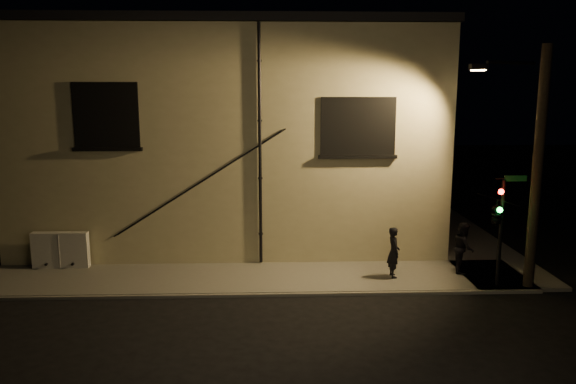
{
  "coord_description": "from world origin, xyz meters",
  "views": [
    {
      "loc": [
        -1.55,
        -16.39,
        6.32
      ],
      "look_at": [
        -0.87,
        1.8,
        2.92
      ],
      "focal_mm": 35.0,
      "sensor_mm": 36.0,
      "label": 1
    }
  ],
  "objects_px": {
    "pedestrian_a": "(394,252)",
    "traffic_signal": "(497,213)",
    "utility_cabinet": "(61,250)",
    "streetlamp_pole": "(534,164)",
    "pedestrian_b": "(464,247)"
  },
  "relations": [
    {
      "from": "pedestrian_a",
      "to": "pedestrian_b",
      "type": "relative_size",
      "value": 0.97
    },
    {
      "from": "streetlamp_pole",
      "to": "traffic_signal",
      "type": "bearing_deg",
      "value": -177.24
    },
    {
      "from": "utility_cabinet",
      "to": "pedestrian_a",
      "type": "xyz_separation_m",
      "value": [
        11.37,
        -1.4,
        0.21
      ]
    },
    {
      "from": "pedestrian_a",
      "to": "streetlamp_pole",
      "type": "relative_size",
      "value": 0.22
    },
    {
      "from": "utility_cabinet",
      "to": "pedestrian_b",
      "type": "distance_m",
      "value": 13.88
    },
    {
      "from": "utility_cabinet",
      "to": "traffic_signal",
      "type": "bearing_deg",
      "value": -9.65
    },
    {
      "from": "pedestrian_a",
      "to": "pedestrian_b",
      "type": "bearing_deg",
      "value": -84.48
    },
    {
      "from": "utility_cabinet",
      "to": "traffic_signal",
      "type": "distance_m",
      "value": 14.62
    },
    {
      "from": "utility_cabinet",
      "to": "pedestrian_a",
      "type": "bearing_deg",
      "value": -7.02
    },
    {
      "from": "pedestrian_a",
      "to": "traffic_signal",
      "type": "bearing_deg",
      "value": -112.7
    },
    {
      "from": "pedestrian_a",
      "to": "traffic_signal",
      "type": "distance_m",
      "value": 3.47
    },
    {
      "from": "traffic_signal",
      "to": "pedestrian_b",
      "type": "bearing_deg",
      "value": 108.03
    },
    {
      "from": "streetlamp_pole",
      "to": "pedestrian_b",
      "type": "bearing_deg",
      "value": 138.31
    },
    {
      "from": "utility_cabinet",
      "to": "pedestrian_a",
      "type": "relative_size",
      "value": 1.14
    },
    {
      "from": "traffic_signal",
      "to": "streetlamp_pole",
      "type": "xyz_separation_m",
      "value": [
        1.07,
        0.05,
        1.5
      ]
    }
  ]
}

